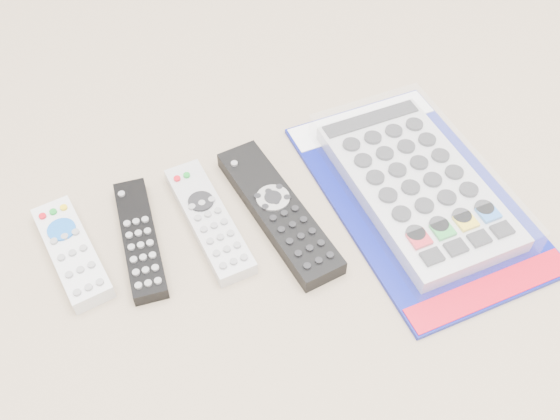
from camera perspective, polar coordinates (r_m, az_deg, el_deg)
name	(u,v)px	position (r m, az deg, el deg)	size (l,w,h in m)	color
remote_small_grey	(72,252)	(0.79, -18.50, -3.64)	(0.07, 0.16, 0.02)	silver
remote_slim_black	(140,239)	(0.78, -12.69, -2.57)	(0.06, 0.18, 0.02)	black
remote_silver_dvd	(209,220)	(0.78, -6.52, -0.88)	(0.06, 0.19, 0.02)	silver
remote_large_black	(278,211)	(0.78, -0.16, -0.09)	(0.08, 0.24, 0.03)	black
jumbo_remote_packaged	(417,184)	(0.82, 12.41, 2.37)	(0.22, 0.36, 0.05)	navy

